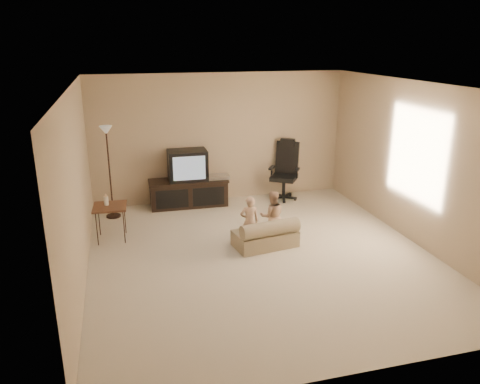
# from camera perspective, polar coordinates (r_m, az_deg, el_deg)

# --- Properties ---
(floor) EXTENTS (5.50, 5.50, 0.00)m
(floor) POSITION_cam_1_polar(r_m,az_deg,el_deg) (7.10, 2.54, -7.67)
(floor) COLOR beige
(floor) RESTS_ON ground
(room_shell) EXTENTS (5.50, 5.50, 5.50)m
(room_shell) POSITION_cam_1_polar(r_m,az_deg,el_deg) (6.58, 2.72, 4.32)
(room_shell) COLOR white
(room_shell) RESTS_ON floor
(tv_stand) EXTENTS (1.54, 0.60, 1.10)m
(tv_stand) POSITION_cam_1_polar(r_m,az_deg,el_deg) (9.07, -6.29, 1.12)
(tv_stand) COLOR black
(tv_stand) RESTS_ON floor
(office_chair) EXTENTS (0.77, 0.77, 1.20)m
(office_chair) POSITION_cam_1_polar(r_m,az_deg,el_deg) (9.47, 5.48, 1.74)
(office_chair) COLOR black
(office_chair) RESTS_ON floor
(side_table) EXTENTS (0.55, 0.55, 0.77)m
(side_table) POSITION_cam_1_polar(r_m,az_deg,el_deg) (7.71, -15.62, -1.75)
(side_table) COLOR brown
(side_table) RESTS_ON floor
(floor_lamp) EXTENTS (0.26, 0.26, 1.67)m
(floor_lamp) POSITION_cam_1_polar(r_m,az_deg,el_deg) (8.53, -15.82, 4.76)
(floor_lamp) COLOR black
(floor_lamp) RESTS_ON floor
(child_sofa) EXTENTS (1.03, 0.68, 0.47)m
(child_sofa) POSITION_cam_1_polar(r_m,az_deg,el_deg) (7.29, 3.25, -5.33)
(child_sofa) COLOR tan
(child_sofa) RESTS_ON floor
(toddler_left) EXTENTS (0.32, 0.25, 0.82)m
(toddler_left) POSITION_cam_1_polar(r_m,az_deg,el_deg) (7.23, 1.17, -3.63)
(toddler_left) COLOR #D7A986
(toddler_left) RESTS_ON floor
(toddler_right) EXTENTS (0.43, 0.28, 0.83)m
(toddler_right) POSITION_cam_1_polar(r_m,az_deg,el_deg) (7.45, 3.95, -2.95)
(toddler_right) COLOR #D7A986
(toddler_right) RESTS_ON floor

